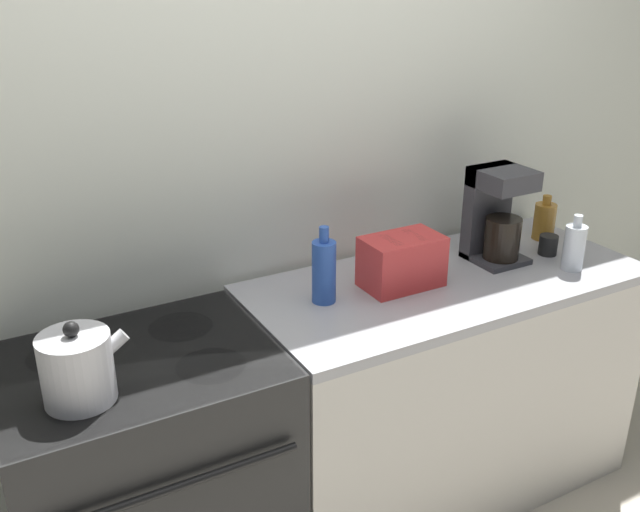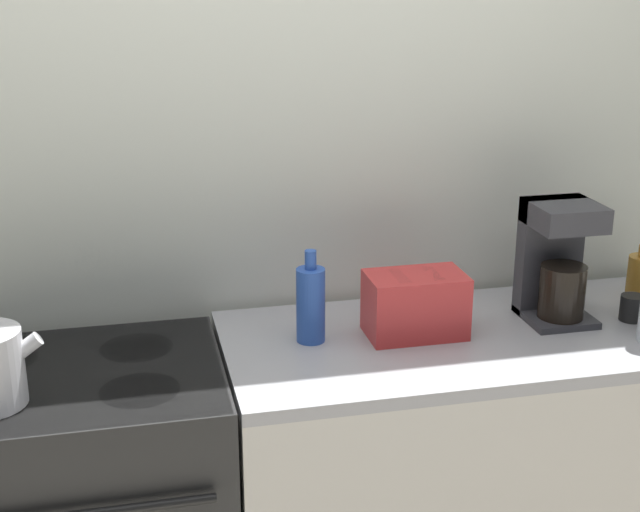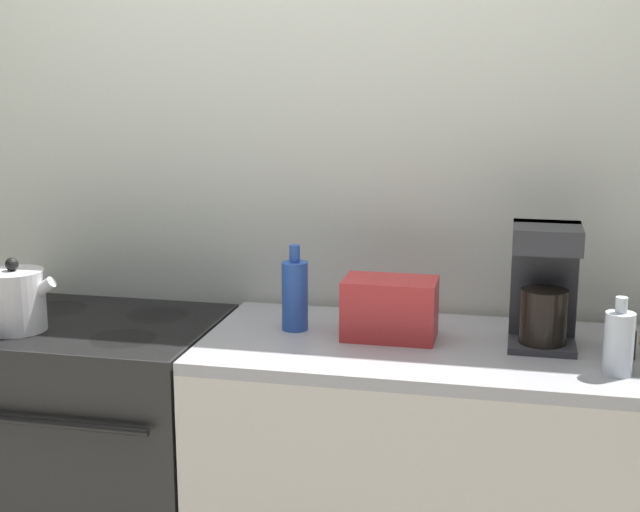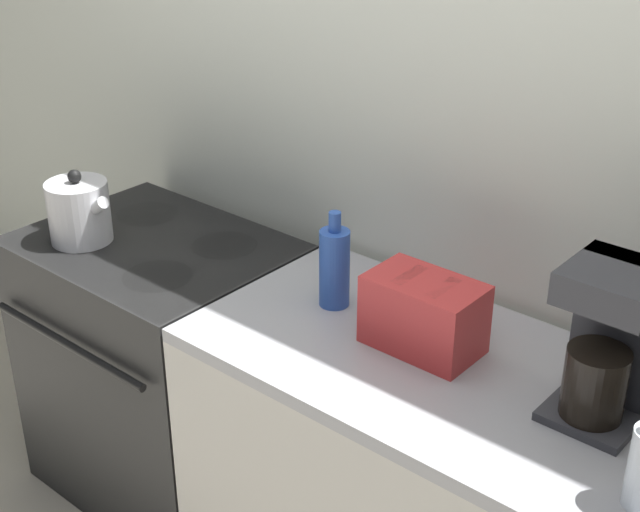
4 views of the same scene
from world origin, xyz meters
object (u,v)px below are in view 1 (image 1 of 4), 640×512
at_px(stove, 150,484).
at_px(bottle_clear, 574,247).
at_px(bottle_amber, 544,221).
at_px(cup_black, 548,245).
at_px(coffee_maker, 496,213).
at_px(kettle, 78,368).
at_px(toaster, 402,261).
at_px(bottle_blue, 324,271).

height_order(stove, bottle_clear, bottle_clear).
relative_size(bottle_amber, cup_black, 2.39).
xyz_separation_m(stove, coffee_maker, (1.39, 0.08, 0.62)).
distance_m(stove, coffee_maker, 1.53).
xyz_separation_m(stove, cup_black, (1.61, 0.01, 0.48)).
xyz_separation_m(bottle_amber, cup_black, (-0.11, -0.13, -0.04)).
relative_size(coffee_maker, cup_black, 4.64).
xyz_separation_m(kettle, toaster, (1.12, 0.17, -0.00)).
bearing_deg(coffee_maker, bottle_amber, 10.18).
distance_m(stove, bottle_blue, 0.86).
distance_m(stove, toaster, 1.09).
height_order(kettle, bottle_clear, kettle).
bearing_deg(stove, coffee_maker, 3.21).
relative_size(stove, bottle_clear, 4.31).
xyz_separation_m(coffee_maker, bottle_blue, (-0.74, -0.01, -0.07)).
bearing_deg(kettle, stove, 35.54).
distance_m(toaster, bottle_clear, 0.66).
bearing_deg(bottle_blue, coffee_maker, 0.60).
bearing_deg(bottle_amber, toaster, -173.43).
relative_size(stove, kettle, 3.90).
height_order(stove, toaster, toaster).
height_order(stove, bottle_blue, bottle_blue).
distance_m(coffee_maker, bottle_clear, 0.30).
bearing_deg(coffee_maker, bottle_blue, -179.40).
distance_m(toaster, coffee_maker, 0.45).
bearing_deg(bottle_clear, bottle_blue, 167.11).
distance_m(stove, bottle_amber, 1.79).
height_order(toaster, coffee_maker, coffee_maker).
relative_size(toaster, coffee_maker, 0.77).
bearing_deg(toaster, stove, -177.10).
bearing_deg(cup_black, bottle_blue, 176.07).
relative_size(toaster, cup_black, 3.58).
xyz_separation_m(toaster, coffee_maker, (0.44, 0.03, 0.09)).
bearing_deg(coffee_maker, bottle_clear, -49.37).
relative_size(bottle_blue, bottle_clear, 1.26).
distance_m(kettle, cup_black, 1.79).
xyz_separation_m(coffee_maker, bottle_clear, (0.19, -0.22, -0.09)).
relative_size(bottle_blue, bottle_amber, 1.44).
xyz_separation_m(bottle_blue, bottle_amber, (1.06, 0.07, -0.03)).
relative_size(coffee_maker, bottle_blue, 1.35).
distance_m(kettle, bottle_blue, 0.85).
xyz_separation_m(stove, bottle_blue, (0.66, 0.07, 0.55)).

